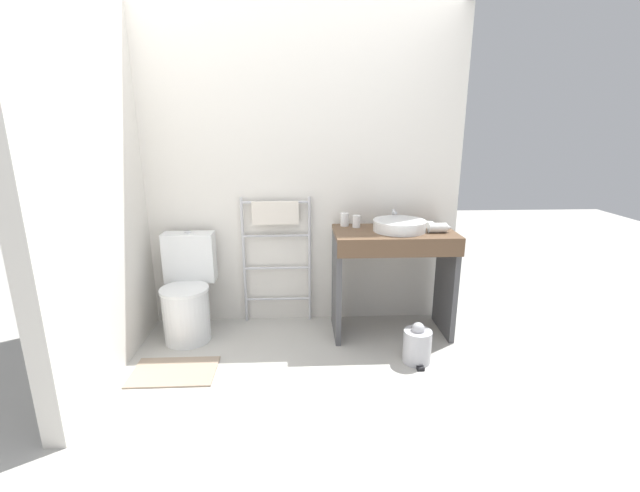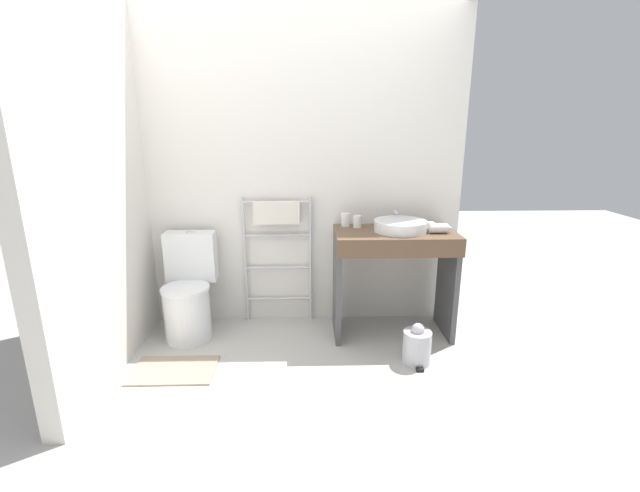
{
  "view_description": "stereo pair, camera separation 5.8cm",
  "coord_description": "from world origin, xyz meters",
  "px_view_note": "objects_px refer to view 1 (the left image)",
  "views": [
    {
      "loc": [
        0.02,
        -2.21,
        1.6
      ],
      "look_at": [
        0.16,
        0.73,
        0.78
      ],
      "focal_mm": 24.0,
      "sensor_mm": 36.0,
      "label": 1
    },
    {
      "loc": [
        0.08,
        -2.21,
        1.6
      ],
      "look_at": [
        0.16,
        0.73,
        0.78
      ],
      "focal_mm": 24.0,
      "sensor_mm": 36.0,
      "label": 2
    }
  ],
  "objects_px": {
    "hair_dryer": "(438,227)",
    "sink_basin": "(399,225)",
    "cup_near_wall": "(345,220)",
    "towel_radiator": "(276,234)",
    "cup_near_edge": "(356,221)",
    "toilet": "(187,295)",
    "trash_bin": "(417,345)"
  },
  "relations": [
    {
      "from": "hair_dryer",
      "to": "sink_basin",
      "type": "bearing_deg",
      "value": 169.05
    },
    {
      "from": "sink_basin",
      "to": "cup_near_wall",
      "type": "relative_size",
      "value": 3.84
    },
    {
      "from": "towel_radiator",
      "to": "sink_basin",
      "type": "bearing_deg",
      "value": -15.14
    },
    {
      "from": "sink_basin",
      "to": "cup_near_edge",
      "type": "height_order",
      "value": "cup_near_edge"
    },
    {
      "from": "toilet",
      "to": "cup_near_edge",
      "type": "distance_m",
      "value": 1.44
    },
    {
      "from": "hair_dryer",
      "to": "trash_bin",
      "type": "distance_m",
      "value": 0.88
    },
    {
      "from": "sink_basin",
      "to": "cup_near_wall",
      "type": "height_order",
      "value": "cup_near_wall"
    },
    {
      "from": "cup_near_edge",
      "to": "towel_radiator",
      "type": "bearing_deg",
      "value": 169.07
    },
    {
      "from": "trash_bin",
      "to": "toilet",
      "type": "bearing_deg",
      "value": 164.2
    },
    {
      "from": "towel_radiator",
      "to": "sink_basin",
      "type": "relative_size",
      "value": 2.69
    },
    {
      "from": "cup_near_wall",
      "to": "cup_near_edge",
      "type": "distance_m",
      "value": 0.1
    },
    {
      "from": "hair_dryer",
      "to": "trash_bin",
      "type": "height_order",
      "value": "hair_dryer"
    },
    {
      "from": "toilet",
      "to": "cup_near_wall",
      "type": "relative_size",
      "value": 7.87
    },
    {
      "from": "cup_near_edge",
      "to": "hair_dryer",
      "type": "height_order",
      "value": "cup_near_edge"
    },
    {
      "from": "towel_radiator",
      "to": "trash_bin",
      "type": "bearing_deg",
      "value": -35.39
    },
    {
      "from": "towel_radiator",
      "to": "trash_bin",
      "type": "relative_size",
      "value": 3.56
    },
    {
      "from": "cup_near_edge",
      "to": "toilet",
      "type": "bearing_deg",
      "value": -175.14
    },
    {
      "from": "cup_near_wall",
      "to": "hair_dryer",
      "type": "bearing_deg",
      "value": -19.51
    },
    {
      "from": "hair_dryer",
      "to": "toilet",
      "type": "bearing_deg",
      "value": 177.76
    },
    {
      "from": "toilet",
      "to": "trash_bin",
      "type": "distance_m",
      "value": 1.77
    },
    {
      "from": "sink_basin",
      "to": "towel_radiator",
      "type": "bearing_deg",
      "value": 164.86
    },
    {
      "from": "toilet",
      "to": "sink_basin",
      "type": "height_order",
      "value": "sink_basin"
    },
    {
      "from": "toilet",
      "to": "sink_basin",
      "type": "distance_m",
      "value": 1.72
    },
    {
      "from": "toilet",
      "to": "cup_near_wall",
      "type": "height_order",
      "value": "cup_near_wall"
    },
    {
      "from": "sink_basin",
      "to": "trash_bin",
      "type": "height_order",
      "value": "sink_basin"
    },
    {
      "from": "trash_bin",
      "to": "sink_basin",
      "type": "bearing_deg",
      "value": 97.34
    },
    {
      "from": "towel_radiator",
      "to": "cup_near_wall",
      "type": "height_order",
      "value": "towel_radiator"
    },
    {
      "from": "toilet",
      "to": "sink_basin",
      "type": "relative_size",
      "value": 2.05
    },
    {
      "from": "towel_radiator",
      "to": "cup_near_wall",
      "type": "xyz_separation_m",
      "value": [
        0.55,
        -0.07,
        0.13
      ]
    },
    {
      "from": "sink_basin",
      "to": "cup_near_edge",
      "type": "relative_size",
      "value": 4.2
    },
    {
      "from": "towel_radiator",
      "to": "trash_bin",
      "type": "distance_m",
      "value": 1.39
    },
    {
      "from": "hair_dryer",
      "to": "trash_bin",
      "type": "relative_size",
      "value": 0.59
    }
  ]
}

